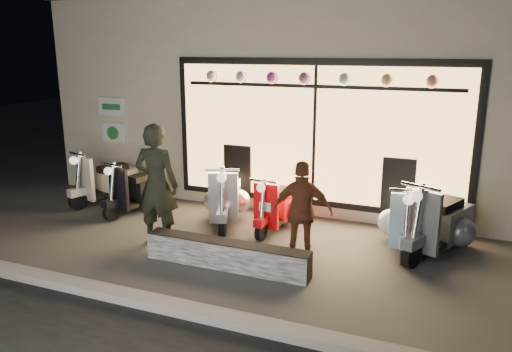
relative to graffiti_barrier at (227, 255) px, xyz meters
The scene contains 12 objects.
ground 0.74m from the graffiti_barrier, 113.26° to the left, with size 40.00×40.00×0.00m, color #383533.
kerb 1.39m from the graffiti_barrier, 101.69° to the right, with size 40.00×0.25×0.12m, color slate.
shop_building 5.95m from the graffiti_barrier, 92.80° to the left, with size 10.20×6.23×4.20m.
graffiti_barrier is the anchor object (origin of this frame).
scooter_silver 2.02m from the graffiti_barrier, 115.60° to the left, with size 0.85×1.52×1.10m.
scooter_red 1.88m from the graffiti_barrier, 86.93° to the left, with size 0.47×1.34×0.96m.
scooter_black 3.18m from the graffiti_barrier, 146.72° to the left, with size 0.64×1.41×1.00m.
scooter_cream 4.10m from the graffiti_barrier, 150.42° to the left, with size 0.79×1.47×1.06m.
scooter_blue 2.90m from the graffiti_barrier, 39.56° to the left, with size 0.59×1.50×1.06m.
scooter_grey 3.31m from the graffiti_barrier, 32.56° to the left, with size 0.95×1.58×1.16m.
man 1.66m from the graffiti_barrier, 162.71° to the left, with size 0.71×0.46×1.94m, color black.
woman 1.25m from the graffiti_barrier, 36.82° to the left, with size 0.88×0.37×1.50m, color brown.
Camera 1 is at (3.15, -6.57, 3.05)m, focal length 35.00 mm.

